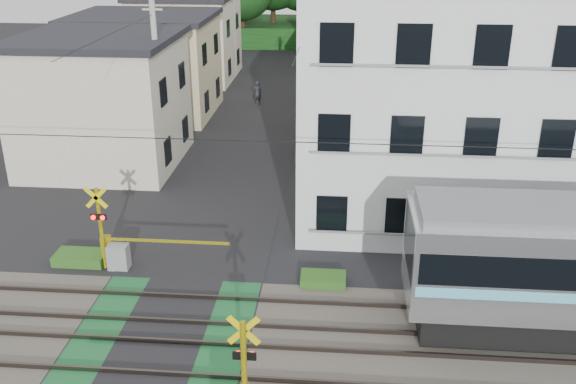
{
  "coord_description": "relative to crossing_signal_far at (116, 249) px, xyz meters",
  "views": [
    {
      "loc": [
        5.02,
        -15.39,
        11.14
      ],
      "look_at": [
        3.27,
        5.0,
        2.5
      ],
      "focal_mm": 40.0,
      "sensor_mm": 36.0,
      "label": 1
    }
  ],
  "objects": [
    {
      "name": "ground",
      "position": [
        2.59,
        -3.65,
        -0.71
      ],
      "size": [
        120.0,
        120.0,
        0.0
      ],
      "primitive_type": "plane",
      "color": "black"
    },
    {
      "name": "apartment_block",
      "position": [
        11.09,
        5.84,
        3.94
      ],
      "size": [
        10.2,
        8.36,
        9.3
      ],
      "color": "silver",
      "rests_on": "ground"
    },
    {
      "name": "track_bed",
      "position": [
        2.59,
        -3.65,
        -0.67
      ],
      "size": [
        120.0,
        120.0,
        0.14
      ],
      "color": "#47423A",
      "rests_on": "ground"
    },
    {
      "name": "houses_row",
      "position": [
        2.84,
        22.27,
        2.53
      ],
      "size": [
        22.07,
        31.35,
        6.8
      ],
      "color": "beige",
      "rests_on": "ground"
    },
    {
      "name": "weed_patches",
      "position": [
        4.34,
        -3.74,
        -0.53
      ],
      "size": [
        10.25,
        8.8,
        0.4
      ],
      "color": "#2D5E1E",
      "rests_on": "ground"
    },
    {
      "name": "catenary",
      "position": [
        8.59,
        -3.62,
        2.98
      ],
      "size": [
        60.0,
        5.04,
        7.0
      ],
      "color": "#2D2D33",
      "rests_on": "ground"
    },
    {
      "name": "crossing_signal_far",
      "position": [
        0.0,
        0.0,
        0.0
      ],
      "size": [
        4.74,
        0.65,
        3.09
      ],
      "color": "yellow",
      "rests_on": "ground"
    },
    {
      "name": "pedestrian",
      "position": [
        2.03,
        22.06,
        0.06
      ],
      "size": [
        0.62,
        0.48,
        1.53
      ],
      "primitive_type": "imported",
      "rotation": [
        0.0,
        0.0,
        3.35
      ],
      "color": "#262930",
      "rests_on": "ground"
    },
    {
      "name": "utility_poles",
      "position": [
        1.53,
        19.35,
        3.37
      ],
      "size": [
        7.9,
        42.0,
        8.0
      ],
      "color": "#A5A5A0",
      "rests_on": "ground"
    }
  ]
}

